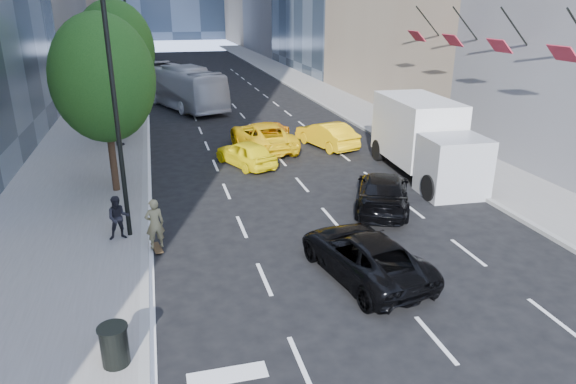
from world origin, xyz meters
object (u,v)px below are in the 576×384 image
object	(u,v)px
skateboarder	(155,227)
black_sedan_mercedes	(383,191)
trash_can	(115,346)
black_sedan_lincoln	(364,254)
city_bus	(180,86)
box_truck	(425,139)

from	to	relation	value
skateboarder	black_sedan_mercedes	xyz separation A→B (m)	(8.96, 1.65, -0.13)
black_sedan_mercedes	trash_can	size ratio (longest dim) A/B	5.43
black_sedan_lincoln	trash_can	xyz separation A→B (m)	(-7.10, -2.62, -0.08)
skateboarder	trash_can	size ratio (longest dim) A/B	1.87
city_bus	skateboarder	bearing A→B (deg)	-115.38
black_sedan_mercedes	trash_can	world-z (taller)	black_sedan_mercedes
black_sedan_lincoln	box_truck	distance (m)	10.72
black_sedan_lincoln	black_sedan_mercedes	size ratio (longest dim) A/B	0.99
black_sedan_mercedes	city_bus	distance (m)	25.23
skateboarder	box_truck	size ratio (longest dim) A/B	0.23
skateboarder	black_sedan_mercedes	bearing A→B (deg)	179.40
black_sedan_lincoln	city_bus	distance (m)	29.54
city_bus	trash_can	bearing A→B (deg)	-116.19
black_sedan_lincoln	city_bus	xyz separation A→B (m)	(-3.70, 29.29, 0.95)
black_sedan_mercedes	box_truck	size ratio (longest dim) A/B	0.66
skateboarder	black_sedan_lincoln	bearing A→B (deg)	140.62
skateboarder	black_sedan_lincoln	xyz separation A→B (m)	(6.10, -3.29, -0.17)
skateboarder	city_bus	bearing A→B (deg)	-106.33
box_truck	trash_can	size ratio (longest dim) A/B	8.17
skateboarder	box_truck	xyz separation A→B (m)	(12.65, 5.12, 0.95)
skateboarder	trash_can	world-z (taller)	skateboarder
black_sedan_mercedes	box_truck	bearing A→B (deg)	-111.80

